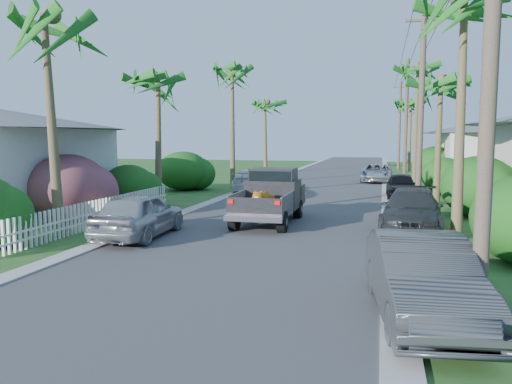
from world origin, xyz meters
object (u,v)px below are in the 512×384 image
(parked_car_lf, at_px, (251,181))
(palm_l_b, at_px, (157,78))
(parked_car_ln, at_px, (139,215))
(palm_l_a, at_px, (47,17))
(palm_r_d, at_px, (411,101))
(palm_l_c, at_px, (232,68))
(utility_pole_a, at_px, (491,51))
(parked_car_rm, at_px, (412,211))
(palm_r_c, at_px, (418,67))
(pickup_truck, at_px, (272,196))
(house_right_far, at_px, (507,153))
(parked_car_rd, at_px, (377,173))
(utility_pole_b, at_px, (421,107))
(utility_pole_d, at_px, (399,125))
(palm_l_d, at_px, (265,103))
(palm_r_b, at_px, (441,81))
(parked_car_rn, at_px, (422,279))
(utility_pole_c, at_px, (406,119))
(parked_car_rf, at_px, (401,186))

(parked_car_lf, bearing_deg, palm_l_b, 54.42)
(parked_car_ln, distance_m, palm_l_a, 6.76)
(palm_l_a, xyz_separation_m, palm_r_d, (12.70, 37.00, -0.20))
(palm_l_a, bearing_deg, palm_l_c, 89.40)
(parked_car_lf, bearing_deg, palm_l_c, -66.79)
(parked_car_ln, relative_size, palm_l_c, 0.47)
(utility_pole_a, bearing_deg, parked_car_rm, 93.81)
(parked_car_lf, bearing_deg, palm_r_c, -147.44)
(palm_l_b, xyz_separation_m, palm_l_c, (0.80, 10.00, 1.77))
(pickup_truck, height_order, house_right_far, house_right_far)
(parked_car_rd, bearing_deg, parked_car_lf, -127.84)
(palm_l_b, xyz_separation_m, utility_pole_b, (12.40, 1.00, -1.55))
(palm_l_a, distance_m, utility_pole_a, 13.03)
(palm_l_c, bearing_deg, utility_pole_d, 61.08)
(palm_l_d, distance_m, utility_pole_a, 38.02)
(palm_r_c, height_order, utility_pole_b, palm_r_c)
(parked_car_rm, bearing_deg, palm_r_b, 82.98)
(parked_car_rn, relative_size, palm_l_a, 0.54)
(parked_car_rd, xyz_separation_m, palm_r_d, (2.90, 13.25, 6.08))
(palm_r_d, distance_m, house_right_far, 12.79)
(palm_l_b, relative_size, palm_r_b, 1.03)
(utility_pole_c, bearing_deg, parked_car_lf, -132.30)
(palm_l_d, distance_m, palm_r_c, 15.10)
(parked_car_rf, bearing_deg, palm_r_c, 81.55)
(palm_r_c, bearing_deg, palm_r_b, -87.92)
(palm_r_c, bearing_deg, parked_car_rf, -97.56)
(parked_car_lf, relative_size, palm_l_b, 0.63)
(pickup_truck, bearing_deg, utility_pole_d, 80.76)
(pickup_truck, xyz_separation_m, palm_r_c, (6.32, 18.20, 7.10))
(parked_car_rd, distance_m, palm_l_c, 12.94)
(palm_r_d, bearing_deg, parked_car_rd, -102.35)
(palm_r_c, xyz_separation_m, palm_r_d, (0.30, 14.00, -1.37))
(parked_car_rm, relative_size, house_right_far, 0.54)
(parked_car_lf, height_order, palm_r_b, palm_r_b)
(utility_pole_b, bearing_deg, pickup_truck, -137.75)
(utility_pole_a, bearing_deg, parked_car_rd, 93.98)
(palm_l_c, xyz_separation_m, utility_pole_a, (11.60, -24.00, -3.31))
(palm_l_b, bearing_deg, utility_pole_a, -48.47)
(parked_car_lf, distance_m, house_right_far, 20.60)
(parked_car_rd, bearing_deg, palm_l_d, 145.59)
(parked_car_rd, relative_size, palm_l_b, 0.64)
(parked_car_ln, distance_m, palm_l_d, 30.98)
(utility_pole_d, bearing_deg, palm_l_a, -106.44)
(utility_pole_d, bearing_deg, palm_r_c, -87.98)
(utility_pole_c, bearing_deg, palm_r_d, 85.71)
(palm_l_c, distance_m, palm_r_b, 14.55)
(palm_l_a, relative_size, palm_l_c, 0.89)
(palm_l_c, distance_m, utility_pole_d, 24.22)
(palm_l_b, bearing_deg, palm_r_b, 12.62)
(house_right_far, distance_m, utility_pole_d, 15.16)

